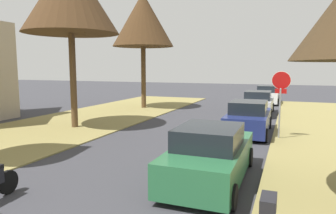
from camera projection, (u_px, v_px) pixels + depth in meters
The scene contains 7 objects.
stop_sign_far at pixel (281, 90), 13.36m from camera, with size 0.81×0.54×2.95m.
street_tree_left_far at pixel (143, 20), 23.19m from camera, with size 4.61×4.61×8.66m.
parked_sedan_green at pixel (210, 155), 8.56m from camera, with size 1.98×4.42×1.57m.
parked_sedan_navy at pixel (249, 119), 14.72m from camera, with size 1.98×4.42×1.57m.
parked_sedan_silver at pixel (258, 103), 20.88m from camera, with size 1.98×4.42×1.57m.
parked_sedan_white at pixel (267, 95), 27.20m from camera, with size 1.98×4.42×1.57m.
curbside_mailbox at pixel (268, 214), 4.43m from camera, with size 0.22×0.44×1.27m.
Camera 1 is at (4.23, -0.29, 3.14)m, focal length 33.07 mm.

